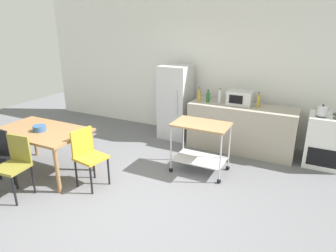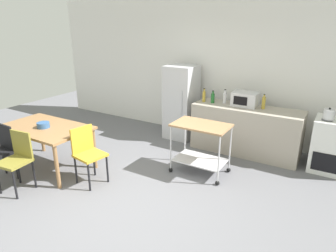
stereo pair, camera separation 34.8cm
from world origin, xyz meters
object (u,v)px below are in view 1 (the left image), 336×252
at_px(kitchen_cart, 201,139).
at_px(refrigerator, 175,102).
at_px(dining_table, 42,134).
at_px(chair_mustard, 88,154).
at_px(chair_olive, 15,163).
at_px(stove_oven, 325,141).
at_px(bottle_soda, 208,97).
at_px(fruit_bowl, 39,128).
at_px(kettle, 322,111).
at_px(microwave, 240,98).
at_px(bottle_olive_oil, 220,97).
at_px(bottle_sesame_oil, 258,101).
at_px(bottle_sparkling_water, 199,96).

bearing_deg(kitchen_cart, refrigerator, 129.68).
bearing_deg(dining_table, chair_mustard, -0.07).
bearing_deg(chair_olive, refrigerator, 65.83).
xyz_separation_m(stove_oven, bottle_soda, (-2.14, -0.04, 0.55)).
xyz_separation_m(chair_mustard, chair_olive, (-0.73, -0.69, 0.00)).
distance_m(chair_mustard, fruit_bowl, 0.96).
bearing_deg(chair_olive, kettle, 31.81).
xyz_separation_m(dining_table, refrigerator, (1.24, 2.45, 0.10)).
relative_size(stove_oven, microwave, 2.00).
bearing_deg(fruit_bowl, microwave, 43.75).
bearing_deg(stove_oven, refrigerator, 178.40).
relative_size(chair_olive, microwave, 1.93).
bearing_deg(bottle_olive_oil, stove_oven, -1.08).
xyz_separation_m(refrigerator, bottle_olive_oil, (0.97, -0.04, 0.24)).
bearing_deg(kettle, stove_oven, 39.67).
height_order(stove_oven, bottle_soda, bottle_soda).
distance_m(chair_mustard, kitchen_cart, 1.80).
distance_m(chair_mustard, chair_olive, 1.00).
bearing_deg(refrigerator, kettle, -3.70).
relative_size(chair_olive, bottle_olive_oil, 3.24).
relative_size(dining_table, kettle, 6.26).
height_order(dining_table, refrigerator, refrigerator).
distance_m(kitchen_cart, kettle, 2.09).
height_order(kitchen_cart, bottle_olive_oil, bottle_olive_oil).
relative_size(stove_oven, bottle_soda, 3.81).
height_order(chair_mustard, kitchen_cart, chair_mustard).
xyz_separation_m(stove_oven, microwave, (-1.53, 0.06, 0.58)).
height_order(bottle_soda, fruit_bowl, bottle_soda).
bearing_deg(bottle_sesame_oil, microwave, 175.20).
bearing_deg(microwave, bottle_soda, -170.18).
distance_m(refrigerator, bottle_sparkling_water, 0.64).
distance_m(refrigerator, bottle_olive_oil, 1.00).
bearing_deg(bottle_sesame_oil, kitchen_cart, -118.11).
bearing_deg(bottle_sparkling_water, chair_mustard, -110.79).
relative_size(bottle_soda, microwave, 0.53).
bearing_deg(chair_mustard, microwave, -24.86).
height_order(kitchen_cart, microwave, microwave).
distance_m(dining_table, bottle_olive_oil, 3.29).
distance_m(chair_olive, bottle_soda, 3.54).
bearing_deg(kitchen_cart, chair_mustard, -139.20).
distance_m(chair_mustard, stove_oven, 3.98).
height_order(stove_oven, kettle, kettle).
relative_size(dining_table, chair_mustard, 1.69).
relative_size(dining_table, fruit_bowl, 7.50).
distance_m(bottle_sesame_oil, fruit_bowl, 3.83).
distance_m(bottle_soda, bottle_olive_oil, 0.23).
height_order(dining_table, chair_olive, chair_olive).
xyz_separation_m(kitchen_cart, kettle, (1.72, 1.10, 0.43)).
distance_m(chair_mustard, refrigerator, 2.48).
relative_size(chair_olive, kitchen_cart, 0.98).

